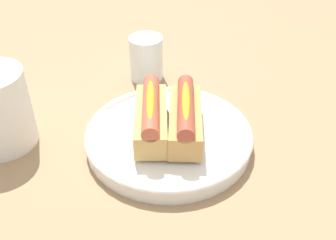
{
  "coord_description": "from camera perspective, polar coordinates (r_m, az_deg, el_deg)",
  "views": [
    {
      "loc": [
        -0.51,
        0.13,
        0.43
      ],
      "look_at": [
        -0.01,
        0.0,
        0.05
      ],
      "focal_mm": 43.06,
      "sensor_mm": 36.0,
      "label": 1
    }
  ],
  "objects": [
    {
      "name": "ground_plane",
      "position": [
        0.68,
        -0.05,
        -2.96
      ],
      "size": [
        2.4,
        2.4,
        0.0
      ],
      "primitive_type": "plane",
      "color": "#9E7A56"
    },
    {
      "name": "serving_bowl",
      "position": [
        0.66,
        0.0,
        -2.33
      ],
      "size": [
        0.27,
        0.27,
        0.03
      ],
      "color": "white",
      "rests_on": "ground_plane"
    },
    {
      "name": "hotdog_front",
      "position": [
        0.64,
        2.47,
        0.45
      ],
      "size": [
        0.16,
        0.09,
        0.06
      ],
      "color": "tan",
      "rests_on": "serving_bowl"
    },
    {
      "name": "hotdog_back",
      "position": [
        0.64,
        -2.46,
        0.68
      ],
      "size": [
        0.16,
        0.08,
        0.06
      ],
      "color": "tan",
      "rests_on": "serving_bowl"
    },
    {
      "name": "water_glass",
      "position": [
        0.83,
        -3.08,
        8.46
      ],
      "size": [
        0.07,
        0.07,
        0.09
      ],
      "color": "white",
      "rests_on": "ground_plane"
    }
  ]
}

